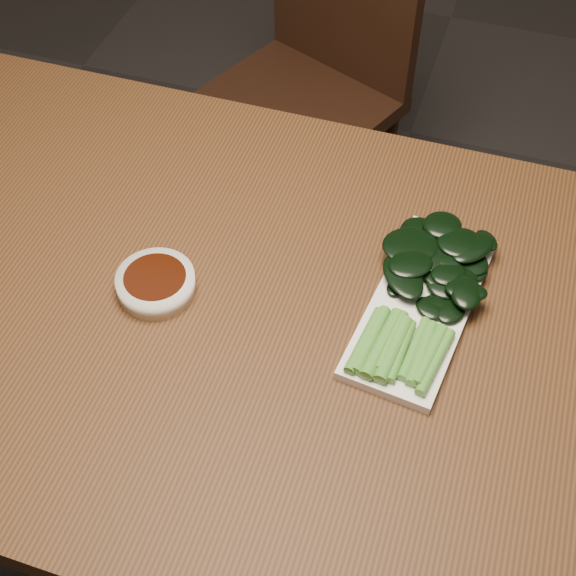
# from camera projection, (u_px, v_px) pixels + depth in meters

# --- Properties ---
(ground) EXTENTS (6.00, 6.00, 0.00)m
(ground) POSITION_uv_depth(u_px,v_px,m) (269.00, 533.00, 1.64)
(ground) COLOR #282626
(ground) RESTS_ON ground
(table) EXTENTS (1.40, 0.80, 0.75)m
(table) POSITION_uv_depth(u_px,v_px,m) (260.00, 339.00, 1.12)
(table) COLOR #4B2C15
(table) RESTS_ON ground
(chair_far) EXTENTS (0.51, 0.51, 0.89)m
(chair_far) POSITION_uv_depth(u_px,v_px,m) (311.00, 75.00, 1.82)
(chair_far) COLOR black
(chair_far) RESTS_ON ground
(sauce_bowl) EXTENTS (0.11, 0.11, 0.03)m
(sauce_bowl) POSITION_uv_depth(u_px,v_px,m) (156.00, 283.00, 1.07)
(sauce_bowl) COLOR white
(sauce_bowl) RESTS_ON table
(serving_plate) EXTENTS (0.16, 0.31, 0.01)m
(serving_plate) POSITION_uv_depth(u_px,v_px,m) (421.00, 306.00, 1.05)
(serving_plate) COLOR white
(serving_plate) RESTS_ON table
(gai_lan) EXTENTS (0.17, 0.31, 0.03)m
(gai_lan) POSITION_uv_depth(u_px,v_px,m) (430.00, 283.00, 1.05)
(gai_lan) COLOR #529E36
(gai_lan) RESTS_ON serving_plate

